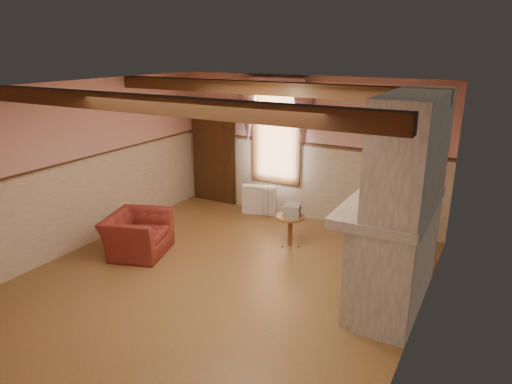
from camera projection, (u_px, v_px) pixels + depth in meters
The scene contains 26 objects.
floor at pixel (222, 278), 6.84m from camera, with size 5.50×6.00×0.01m, color brown.
ceiling at pixel (217, 87), 5.98m from camera, with size 5.50×6.00×0.01m, color silver.
wall_back at pixel (304, 149), 8.91m from camera, with size 5.50×0.02×2.80m, color #CB918C.
wall_front at pixel (27, 280), 3.91m from camera, with size 5.50×0.02×2.80m, color #CB918C.
wall_left at pixel (83, 165), 7.68m from camera, with size 0.02×6.00×2.80m, color #CB918C.
wall_right at pixel (424, 224), 5.14m from camera, with size 0.02×6.00×2.80m, color #CB918C.
wainscot at pixel (221, 232), 6.61m from camera, with size 5.50×6.00×1.50m, color beige, non-canonical shape.
chair_rail at pixel (220, 182), 6.38m from camera, with size 5.50×6.00×0.08m, color black, non-canonical shape.
firebox at pixel (367, 264), 6.27m from camera, with size 0.20×0.95×0.90m, color black.
armchair at pixel (138, 234), 7.57m from camera, with size 1.04×0.91×0.68m, color maroon.
side_table at pixel (290, 231), 7.87m from camera, with size 0.49×0.49×0.55m, color brown.
book_stack at pixel (292, 210), 7.78m from camera, with size 0.26×0.32×0.20m, color #B7AD8C.
radiator at pixel (259, 200), 9.38m from camera, with size 0.70×0.18×0.60m, color white.
bowl at pixel (394, 195), 5.95m from camera, with size 0.32×0.32×0.08m, color brown.
mantel_clock at pixel (404, 180), 6.40m from camera, with size 0.14×0.24×0.20m, color black.
oil_lamp at pixel (401, 180), 6.26m from camera, with size 0.11×0.11×0.28m, color #D5883C.
candle_red at pixel (375, 214), 5.17m from camera, with size 0.06×0.06×0.16m, color maroon.
jar_yellow at pixel (383, 206), 5.48m from camera, with size 0.06×0.06×0.12m, color yellow.
fireplace at pixel (406, 204), 5.79m from camera, with size 0.85×2.00×2.80m, color gray.
mantel at pixel (391, 205), 5.88m from camera, with size 1.05×2.05×0.12m, color gray.
overmantel_mirror at pixel (381, 157), 5.78m from camera, with size 0.06×1.44×1.04m, color silver.
door at pixel (214, 155), 9.93m from camera, with size 1.10×0.10×2.10m, color black.
window at pixel (276, 134), 9.08m from camera, with size 1.06×0.08×2.02m, color white.
window_drapes at pixel (275, 104), 8.82m from camera, with size 1.30×0.14×1.40m, color gray.
ceiling_beam_front at pixel (157, 105), 5.01m from camera, with size 5.50×0.18×0.20m, color black.
ceiling_beam_back at pixel (261, 88), 7.01m from camera, with size 5.50×0.18×0.20m, color black.
Camera 1 is at (3.41, -5.10, 3.32)m, focal length 32.00 mm.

